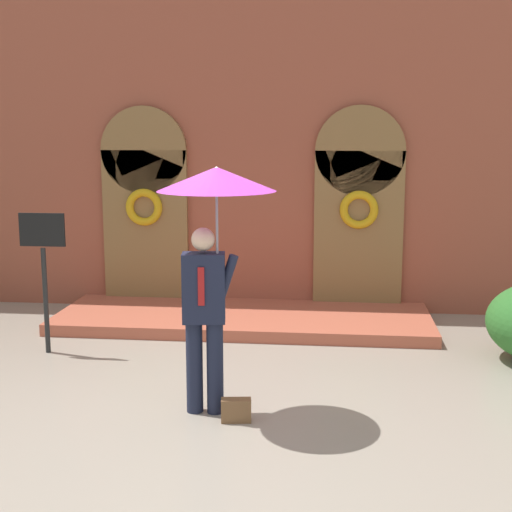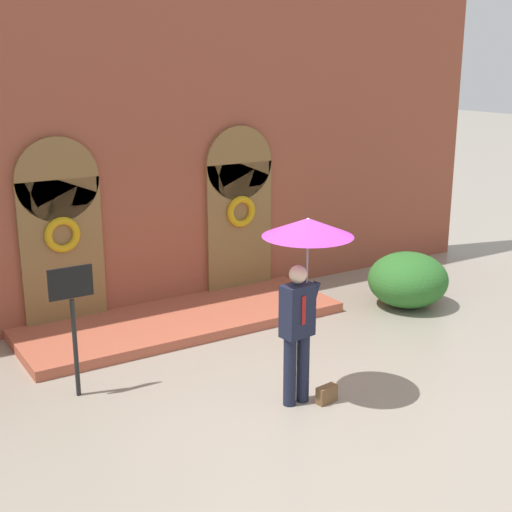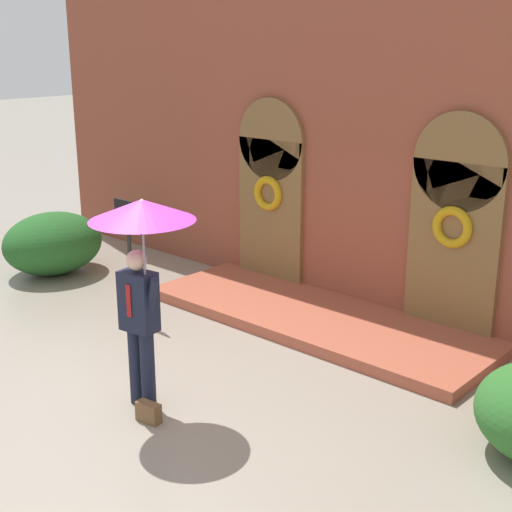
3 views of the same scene
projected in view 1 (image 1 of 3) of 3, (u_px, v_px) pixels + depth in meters
The scene contains 5 objects.
ground_plane at pixel (204, 407), 7.02m from camera, with size 80.00×80.00×0.00m, color gray.
building_facade at pixel (252, 131), 10.62m from camera, with size 14.00×2.30×5.60m.
person_with_umbrella at pixel (213, 216), 6.56m from camera, with size 1.10×1.10×2.36m.
handbag at pixel (236, 410), 6.65m from camera, with size 0.28×0.12×0.22m, color brown.
sign_post at pixel (44, 259), 8.55m from camera, with size 0.56×0.06×1.72m.
Camera 1 is at (1.23, -6.56, 2.69)m, focal length 50.00 mm.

